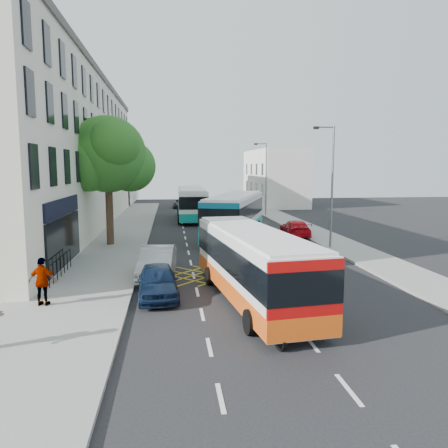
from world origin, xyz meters
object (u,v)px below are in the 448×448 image
object	(u,v)px
bus_mid	(235,215)
lamp_near	(331,180)
bus_far	(192,203)
distant_car_silver	(237,204)
distant_car_dark	(232,199)
lamp_far	(265,175)
bus_near	(252,264)
parked_car_silver	(157,263)
pedestrian_far	(43,282)
parked_car_blue	(158,281)
motorbike	(269,314)
red_hatchback	(295,228)
distant_car_grey	(181,203)
street_tree	(107,155)

from	to	relation	value
bus_mid	lamp_near	bearing A→B (deg)	-27.32
lamp_near	bus_far	world-z (taller)	lamp_near
distant_car_silver	distant_car_dark	world-z (taller)	distant_car_silver
lamp_far	bus_near	world-z (taller)	lamp_far
parked_car_silver	lamp_far	bearing A→B (deg)	71.21
bus_near	parked_car_silver	size ratio (longest dim) A/B	2.31
distant_car_dark	pedestrian_far	distance (m)	50.12
parked_car_blue	pedestrian_far	xyz separation A→B (m)	(-4.36, -1.02, 0.40)
bus_near	motorbike	distance (m)	4.30
lamp_near	red_hatchback	distance (m)	6.86
distant_car_dark	bus_far	bearing A→B (deg)	75.21
bus_far	pedestrian_far	size ratio (longest dim) A/B	6.28
lamp_near	red_hatchback	size ratio (longest dim) A/B	1.76
bus_mid	distant_car_grey	distance (m)	26.23
parked_car_silver	red_hatchback	distance (m)	15.77
bus_far	distant_car_silver	size ratio (longest dim) A/B	2.71
distant_car_grey	distant_car_silver	bearing A→B (deg)	-29.25
bus_near	bus_far	xyz separation A→B (m)	(-1.06, 28.65, 0.20)
bus_far	parked_car_silver	size ratio (longest dim) A/B	2.56
bus_mid	red_hatchback	bearing A→B (deg)	16.63
distant_car_silver	parked_car_blue	bearing A→B (deg)	70.33
motorbike	distant_car_dark	world-z (taller)	motorbike
red_hatchback	motorbike	bearing A→B (deg)	75.98
motorbike	distant_car_grey	xyz separation A→B (m)	(-1.62, 46.52, -0.29)
motorbike	parked_car_blue	size ratio (longest dim) A/B	0.51
lamp_near	pedestrian_far	size ratio (longest dim) A/B	4.23
street_tree	bus_far	distance (m)	17.05
red_hatchback	distant_car_dark	size ratio (longest dim) A/B	1.07
motorbike	distant_car_dark	bearing A→B (deg)	67.82
bus_near	distant_car_dark	xyz separation A→B (m)	(5.98, 48.02, -0.85)
lamp_near	parked_car_blue	bearing A→B (deg)	-139.18
distant_car_silver	bus_near	bearing A→B (deg)	76.30
street_tree	motorbike	world-z (taller)	street_tree
bus_far	parked_car_blue	xyz separation A→B (m)	(-2.81, -27.68, -1.05)
lamp_near	bus_far	distance (m)	20.11
parked_car_blue	distant_car_grey	size ratio (longest dim) A/B	0.95
lamp_far	bus_far	distance (m)	8.97
red_hatchback	lamp_near	bearing A→B (deg)	101.59
bus_mid	bus_near	bearing A→B (deg)	-77.05
bus_far	parked_car_silver	world-z (taller)	bus_far
bus_near	distant_car_dark	size ratio (longest dim) A/B	2.51
parked_car_silver	distant_car_silver	size ratio (longest dim) A/B	1.06
street_tree	lamp_near	bearing A→B (deg)	-11.40
parked_car_blue	parked_car_silver	distance (m)	3.39
bus_mid	bus_far	size ratio (longest dim) A/B	1.03
parked_car_blue	red_hatchback	xyz separation A→B (m)	(10.40, 15.14, -0.04)
parked_car_silver	distant_car_dark	world-z (taller)	parked_car_silver
parked_car_blue	parked_car_silver	bearing A→B (deg)	88.31
parked_car_blue	red_hatchback	size ratio (longest dim) A/B	0.90
parked_car_silver	pedestrian_far	distance (m)	6.13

